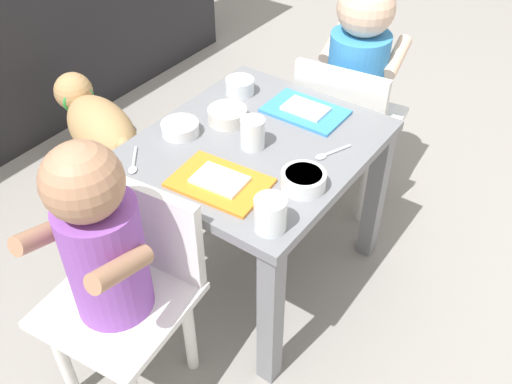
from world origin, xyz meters
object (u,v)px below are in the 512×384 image
object	(u,v)px
seated_child_left	(108,251)
cereal_bowl_left_side	(227,115)
water_cup_right	(253,135)
veggie_bowl_near	(240,86)
food_tray_right	(305,111)
water_cup_left	(270,216)
dining_table	(256,169)
veggie_bowl_far	(303,180)
dog	(97,125)
spoon_by_right_tray	(134,163)
food_tray_left	(220,182)
spoon_by_left_tray	(330,153)
seated_child_right	(356,72)
cereal_bowl_right_side	(180,128)

from	to	relation	value
seated_child_left	cereal_bowl_left_side	xyz separation A→B (m)	(0.48, 0.07, 0.03)
seated_child_left	water_cup_right	world-z (taller)	seated_child_left
veggie_bowl_near	water_cup_right	bearing A→B (deg)	-136.34
food_tray_right	water_cup_right	world-z (taller)	water_cup_right
water_cup_right	water_cup_left	bearing A→B (deg)	-137.16
dining_table	veggie_bowl_far	distance (m)	0.22
veggie_bowl_near	food_tray_right	bearing A→B (deg)	-84.45
dog	water_cup_right	world-z (taller)	water_cup_right
spoon_by_right_tray	veggie_bowl_near	bearing A→B (deg)	-1.30
dog	food_tray_left	bearing A→B (deg)	-108.76
dining_table	water_cup_left	bearing A→B (deg)	-139.16
veggie_bowl_far	spoon_by_left_tray	bearing A→B (deg)	5.18
seated_child_left	seated_child_right	bearing A→B (deg)	-4.12
dog	spoon_by_left_tray	xyz separation A→B (m)	(-0.01, -0.86, 0.26)
water_cup_left	water_cup_right	distance (m)	0.28
cereal_bowl_right_side	water_cup_right	bearing A→B (deg)	-71.35
food_tray_right	dog	bearing A→B (deg)	98.60
dining_table	dog	size ratio (longest dim) A/B	1.23
cereal_bowl_left_side	spoon_by_right_tray	world-z (taller)	cereal_bowl_left_side
dog	food_tray_right	size ratio (longest dim) A/B	2.30
cereal_bowl_right_side	food_tray_right	bearing A→B (deg)	-37.66
seated_child_right	cereal_bowl_left_side	xyz separation A→B (m)	(-0.42, 0.14, 0.02)
water_cup_right	cereal_bowl_left_side	size ratio (longest dim) A/B	0.76
water_cup_right	cereal_bowl_left_side	bearing A→B (deg)	66.10
food_tray_right	spoon_by_right_tray	world-z (taller)	food_tray_right
food_tray_left	cereal_bowl_left_side	size ratio (longest dim) A/B	2.22
dining_table	seated_child_left	distance (m)	0.45
dining_table	food_tray_right	distance (m)	0.20
cereal_bowl_left_side	cereal_bowl_right_side	distance (m)	0.12
food_tray_left	cereal_bowl_left_side	xyz separation A→B (m)	(0.21, 0.14, 0.01)
dog	water_cup_left	bearing A→B (deg)	-108.34
water_cup_right	spoon_by_left_tray	size ratio (longest dim) A/B	0.77
food_tray_right	veggie_bowl_far	size ratio (longest dim) A/B	2.08
seated_child_right	veggie_bowl_far	xyz separation A→B (m)	(-0.53, -0.15, 0.02)
water_cup_left	veggie_bowl_near	size ratio (longest dim) A/B	0.96
seated_child_left	water_cup_left	xyz separation A→B (m)	(0.22, -0.23, 0.05)
seated_child_left	seated_child_right	size ratio (longest dim) A/B	0.98
seated_child_right	cereal_bowl_right_side	distance (m)	0.56
dog	cereal_bowl_right_side	distance (m)	0.60
spoon_by_left_tray	veggie_bowl_far	bearing A→B (deg)	-174.82
cereal_bowl_left_side	spoon_by_left_tray	xyz separation A→B (m)	(0.03, -0.28, -0.02)
seated_child_right	cereal_bowl_right_side	xyz separation A→B (m)	(-0.53, 0.20, 0.02)
food_tray_left	cereal_bowl_left_side	distance (m)	0.25
veggie_bowl_near	seated_child_left	bearing A→B (deg)	-167.73
seated_child_left	food_tray_left	distance (m)	0.28
dog	veggie_bowl_far	world-z (taller)	veggie_bowl_far
seated_child_right	food_tray_right	size ratio (longest dim) A/B	3.52
cereal_bowl_left_side	veggie_bowl_near	world-z (taller)	veggie_bowl_near
cereal_bowl_right_side	spoon_by_right_tray	size ratio (longest dim) A/B	1.07
veggie_bowl_far	cereal_bowl_right_side	xyz separation A→B (m)	(0.00, 0.35, -0.00)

